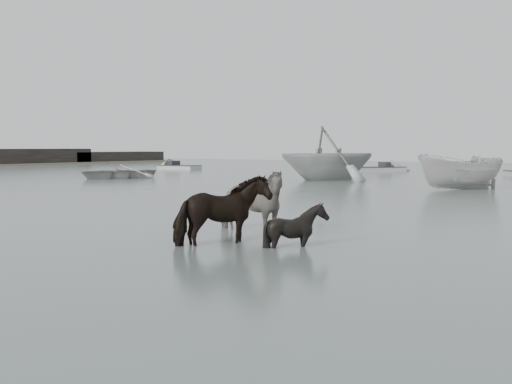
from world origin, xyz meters
TOP-DOWN VIEW (x-y plane):
  - ground at (0.00, 0.00)m, footprint 140.00×140.00m
  - pony_pinto at (0.09, 2.64)m, footprint 1.97×0.93m
  - pony_dark at (0.84, 0.66)m, footprint 1.49×1.70m
  - pony_black at (2.12, 1.29)m, footprint 1.18×1.08m
  - rowboat_lead at (-20.48, 18.06)m, footprint 4.47×5.42m
  - rowboat_trail at (-8.98, 23.64)m, footprint 7.59×7.93m
  - boat_small at (-0.23, 19.78)m, footprint 3.97×4.62m
  - skiff_outer at (-27.10, 31.36)m, footprint 4.92×1.87m
  - skiff_far at (-11.74, 36.67)m, footprint 4.94×5.93m

SIDE VIEW (x-z plane):
  - ground at x=0.00m, z-range 0.00..0.00m
  - skiff_outer at x=-27.10m, z-range 0.00..0.75m
  - skiff_far at x=-11.74m, z-range 0.00..0.75m
  - rowboat_lead at x=-20.48m, z-range 0.00..0.98m
  - pony_black at x=2.12m, z-range 0.00..1.17m
  - pony_dark at x=0.84m, z-range 0.00..1.59m
  - pony_pinto at x=0.09m, z-range 0.00..1.65m
  - boat_small at x=-0.23m, z-range 0.00..1.73m
  - rowboat_trail at x=-8.98m, z-range 0.00..3.23m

